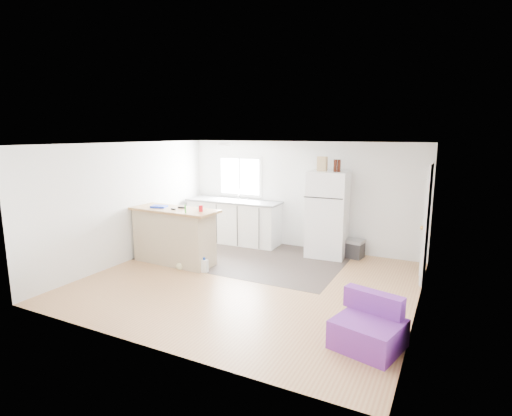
{
  "coord_description": "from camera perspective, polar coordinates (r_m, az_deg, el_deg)",
  "views": [
    {
      "loc": [
        3.13,
        -5.91,
        2.57
      ],
      "look_at": [
        -0.21,
        0.7,
        1.18
      ],
      "focal_mm": 28.0,
      "sensor_mm": 36.0,
      "label": 1
    }
  ],
  "objects": [
    {
      "name": "purple_seat",
      "position": [
        5.27,
        15.83,
        -16.24
      ],
      "size": [
        0.91,
        0.88,
        0.62
      ],
      "rotation": [
        0.0,
        0.0,
        -0.25
      ],
      "color": "#732F99",
      "rests_on": "floor"
    },
    {
      "name": "room",
      "position": [
        6.82,
        -1.06,
        -1.0
      ],
      "size": [
        5.51,
        5.01,
        2.41
      ],
      "color": "#A96F46",
      "rests_on": "ground"
    },
    {
      "name": "bottle_left",
      "position": [
        8.28,
        11.26,
        5.96
      ],
      "size": [
        0.09,
        0.09,
        0.25
      ],
      "primitive_type": "cylinder",
      "rotation": [
        0.0,
        0.0,
        -0.36
      ],
      "color": "#39130A",
      "rests_on": "refrigerator"
    },
    {
      "name": "window",
      "position": [
        9.66,
        -2.31,
        4.53
      ],
      "size": [
        1.18,
        0.06,
        0.98
      ],
      "color": "white",
      "rests_on": "back_wall"
    },
    {
      "name": "cleaner_jug",
      "position": [
        7.63,
        -7.38,
        -8.19
      ],
      "size": [
        0.14,
        0.11,
        0.29
      ],
      "rotation": [
        0.0,
        0.0,
        0.12
      ],
      "color": "white",
      "rests_on": "floor"
    },
    {
      "name": "refrigerator",
      "position": [
        8.52,
        10.22,
        -0.86
      ],
      "size": [
        0.84,
        0.8,
        1.8
      ],
      "rotation": [
        0.0,
        0.0,
        0.06
      ],
      "color": "white",
      "rests_on": "floor"
    },
    {
      "name": "kitchen_cabinets",
      "position": [
        9.53,
        -3.16,
        -1.84
      ],
      "size": [
        2.3,
        0.77,
        1.32
      ],
      "rotation": [
        0.0,
        0.0,
        0.02
      ],
      "color": "white",
      "rests_on": "floor"
    },
    {
      "name": "cooler",
      "position": [
        8.68,
        13.47,
        -5.57
      ],
      "size": [
        0.55,
        0.42,
        0.39
      ],
      "rotation": [
        0.0,
        0.0,
        -0.17
      ],
      "color": "#2A292C",
      "rests_on": "floor"
    },
    {
      "name": "tool_a",
      "position": [
        8.04,
        -10.61,
        0.08
      ],
      "size": [
        0.15,
        0.08,
        0.03
      ],
      "primitive_type": "cube",
      "rotation": [
        0.0,
        0.0,
        0.22
      ],
      "color": "black",
      "rests_on": "peninsula"
    },
    {
      "name": "interior_door",
      "position": [
        7.63,
        23.21,
        -2.02
      ],
      "size": [
        0.11,
        0.92,
        2.1
      ],
      "color": "white",
      "rests_on": "right_wall"
    },
    {
      "name": "tool_b",
      "position": [
        7.91,
        -11.75,
        -0.15
      ],
      "size": [
        0.11,
        0.06,
        0.03
      ],
      "primitive_type": "cube",
      "rotation": [
        0.0,
        0.0,
        -0.18
      ],
      "color": "black",
      "rests_on": "peninsula"
    },
    {
      "name": "mop",
      "position": [
        7.83,
        -10.52,
        -6.97
      ],
      "size": [
        0.28,
        0.35,
        1.29
      ],
      "rotation": [
        0.0,
        0.0,
        0.42
      ],
      "color": "green",
      "rests_on": "floor"
    },
    {
      "name": "vinyl_zone",
      "position": [
        8.52,
        -1.42,
        -6.94
      ],
      "size": [
        4.05,
        2.5,
        0.0
      ],
      "primitive_type": "cube",
      "color": "#362D28",
      "rests_on": "floor"
    },
    {
      "name": "cardboard_box",
      "position": [
        8.37,
        9.44,
        6.24
      ],
      "size": [
        0.21,
        0.13,
        0.3
      ],
      "primitive_type": "cube",
      "rotation": [
        0.0,
        0.0,
        -0.15
      ],
      "color": "tan",
      "rests_on": "refrigerator"
    },
    {
      "name": "red_cup",
      "position": [
        7.63,
        -7.89,
        -0.07
      ],
      "size": [
        0.1,
        0.1,
        0.12
      ],
      "primitive_type": "cylinder",
      "rotation": [
        0.0,
        0.0,
        -0.35
      ],
      "color": "red",
      "rests_on": "peninsula"
    },
    {
      "name": "bottle_right",
      "position": [
        8.29,
        11.77,
        5.94
      ],
      "size": [
        0.09,
        0.09,
        0.25
      ],
      "primitive_type": "cylinder",
      "rotation": [
        0.0,
        0.0,
        -0.35
      ],
      "color": "#39130A",
      "rests_on": "refrigerator"
    },
    {
      "name": "peninsula",
      "position": [
        8.16,
        -11.61,
        -3.87
      ],
      "size": [
        1.83,
        0.76,
        1.11
      ],
      "rotation": [
        0.0,
        0.0,
        -0.04
      ],
      "color": "tan",
      "rests_on": "floor"
    },
    {
      "name": "ceiling_fixture",
      "position": [
        8.32,
        -4.58,
        9.12
      ],
      "size": [
        0.3,
        0.3,
        0.07
      ],
      "primitive_type": "cylinder",
      "color": "white",
      "rests_on": "ceiling"
    },
    {
      "name": "blue_tray",
      "position": [
        8.23,
        -13.67,
        0.21
      ],
      "size": [
        0.35,
        0.29,
        0.04
      ],
      "primitive_type": "cube",
      "rotation": [
        0.0,
        0.0,
        0.27
      ],
      "color": "#1632D1",
      "rests_on": "peninsula"
    }
  ]
}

